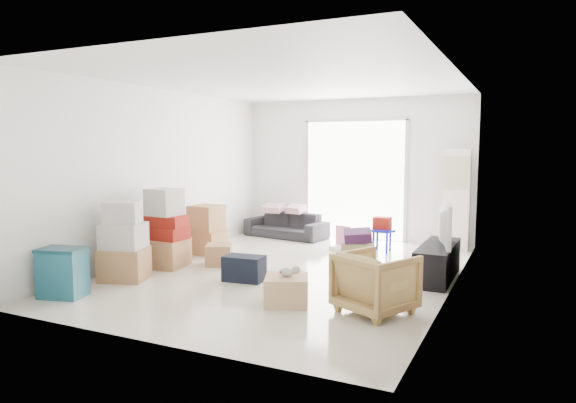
# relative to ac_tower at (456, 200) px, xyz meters

# --- Properties ---
(room_shell) EXTENTS (4.98, 6.48, 3.18)m
(room_shell) POSITION_rel_ac_tower_xyz_m (-1.95, -2.65, 0.48)
(room_shell) COLOR beige
(room_shell) RESTS_ON ground
(sliding_door) EXTENTS (2.10, 0.04, 2.33)m
(sliding_door) POSITION_rel_ac_tower_xyz_m (-1.95, 0.33, 0.37)
(sliding_door) COLOR white
(sliding_door) RESTS_ON room_shell
(ac_tower) EXTENTS (0.45, 0.30, 1.75)m
(ac_tower) POSITION_rel_ac_tower_xyz_m (0.00, 0.00, 0.00)
(ac_tower) COLOR white
(ac_tower) RESTS_ON room_shell
(tv_console) EXTENTS (0.42, 1.41, 0.47)m
(tv_console) POSITION_rel_ac_tower_xyz_m (0.05, -2.17, -0.64)
(tv_console) COLOR black
(tv_console) RESTS_ON room_shell
(television) EXTENTS (0.77, 1.10, 0.13)m
(television) POSITION_rel_ac_tower_xyz_m (0.05, -2.17, -0.34)
(television) COLOR black
(television) RESTS_ON tv_console
(sofa) EXTENTS (1.71, 0.75, 0.65)m
(sofa) POSITION_rel_ac_tower_xyz_m (-3.20, -0.15, -0.55)
(sofa) COLOR black
(sofa) RESTS_ON room_shell
(pillow_left) EXTENTS (0.39, 0.31, 0.12)m
(pillow_left) POSITION_rel_ac_tower_xyz_m (-3.46, -0.19, -0.17)
(pillow_left) COLOR #D49AA2
(pillow_left) RESTS_ON sofa
(pillow_right) EXTENTS (0.41, 0.36, 0.12)m
(pillow_right) POSITION_rel_ac_tower_xyz_m (-3.00, -0.11, -0.16)
(pillow_right) COLOR #D49AA2
(pillow_right) RESTS_ON sofa
(armchair) EXTENTS (0.93, 0.91, 0.73)m
(armchair) POSITION_rel_ac_tower_xyz_m (-0.32, -3.94, -0.51)
(armchair) COLOR tan
(armchair) RESTS_ON room_shell
(storage_bins) EXTENTS (0.59, 0.48, 0.60)m
(storage_bins) POSITION_rel_ac_tower_xyz_m (-3.85, -4.96, -0.58)
(storage_bins) COLOR #1A5263
(storage_bins) RESTS_ON room_shell
(box_stack_a) EXTENTS (0.71, 0.64, 1.06)m
(box_stack_a) POSITION_rel_ac_tower_xyz_m (-3.75, -4.04, -0.40)
(box_stack_a) COLOR #A86D4B
(box_stack_a) RESTS_ON room_shell
(box_stack_b) EXTENTS (0.65, 0.65, 1.17)m
(box_stack_b) POSITION_rel_ac_tower_xyz_m (-3.75, -3.18, -0.37)
(box_stack_b) COLOR #A86D4B
(box_stack_b) RESTS_ON room_shell
(box_stack_c) EXTENTS (0.57, 0.50, 0.82)m
(box_stack_c) POSITION_rel_ac_tower_xyz_m (-3.72, -2.14, -0.48)
(box_stack_c) COLOR #A86D4B
(box_stack_c) RESTS_ON room_shell
(loose_box) EXTENTS (0.51, 0.51, 0.31)m
(loose_box) POSITION_rel_ac_tower_xyz_m (-3.08, -2.75, -0.72)
(loose_box) COLOR #A86D4B
(loose_box) RESTS_ON room_shell
(duffel_bag) EXTENTS (0.56, 0.37, 0.34)m
(duffel_bag) POSITION_rel_ac_tower_xyz_m (-2.27, -3.39, -0.71)
(duffel_bag) COLOR black
(duffel_bag) RESTS_ON room_shell
(ottoman) EXTENTS (0.41, 0.41, 0.36)m
(ottoman) POSITION_rel_ac_tower_xyz_m (-1.16, -1.94, -0.69)
(ottoman) COLOR #9D945B
(ottoman) RESTS_ON room_shell
(blanket) EXTENTS (0.51, 0.51, 0.14)m
(blanket) POSITION_rel_ac_tower_xyz_m (-1.16, -1.94, -0.44)
(blanket) COLOR #3B1A41
(blanket) RESTS_ON ottoman
(kids_table) EXTENTS (0.46, 0.46, 0.60)m
(kids_table) POSITION_rel_ac_tower_xyz_m (-1.11, -0.72, -0.45)
(kids_table) COLOR #0A14BA
(kids_table) RESTS_ON room_shell
(toy_walker) EXTENTS (0.37, 0.34, 0.41)m
(toy_walker) POSITION_rel_ac_tower_xyz_m (-1.78, -0.87, -0.76)
(toy_walker) COLOR silver
(toy_walker) RESTS_ON room_shell
(wood_crate) EXTENTS (0.63, 0.63, 0.32)m
(wood_crate) POSITION_rel_ac_tower_xyz_m (-1.32, -4.06, -0.71)
(wood_crate) COLOR tan
(wood_crate) RESTS_ON room_shell
(plush_bunny) EXTENTS (0.25, 0.14, 0.12)m
(plush_bunny) POSITION_rel_ac_tower_xyz_m (-1.29, -4.06, -0.50)
(plush_bunny) COLOR #B2ADA8
(plush_bunny) RESTS_ON wood_crate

